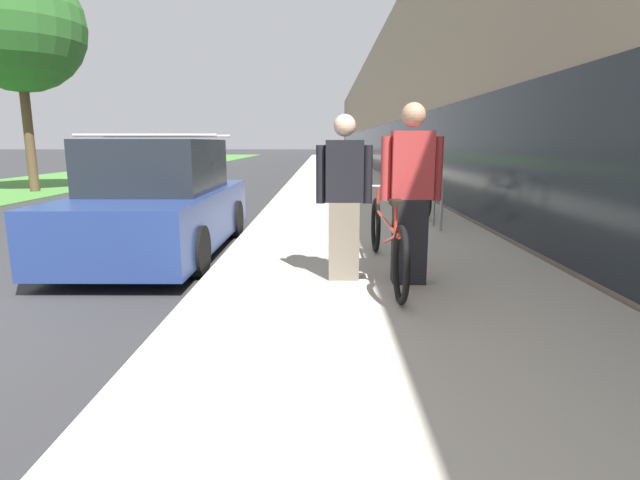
{
  "coord_description": "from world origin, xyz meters",
  "views": [
    {
      "loc": [
        4.36,
        -3.51,
        1.53
      ],
      "look_at": [
        4.24,
        14.49,
        -2.0
      ],
      "focal_mm": 28.0,
      "sensor_mm": 36.0,
      "label": 1
    }
  ],
  "objects_px": {
    "parked_sedan_curbside": "(161,204)",
    "tandem_bicycle": "(386,239)",
    "cruiser_bike_nearest": "(421,196)",
    "person_bystander": "(344,198)",
    "person_rider": "(411,195)",
    "street_tree_far": "(17,25)",
    "bike_rack_hoop": "(438,198)"
  },
  "relations": [
    {
      "from": "tandem_bicycle",
      "to": "parked_sedan_curbside",
      "type": "height_order",
      "value": "parked_sedan_curbside"
    },
    {
      "from": "parked_sedan_curbside",
      "to": "tandem_bicycle",
      "type": "bearing_deg",
      "value": -26.29
    },
    {
      "from": "tandem_bicycle",
      "to": "street_tree_far",
      "type": "distance_m",
      "value": 14.77
    },
    {
      "from": "parked_sedan_curbside",
      "to": "street_tree_far",
      "type": "bearing_deg",
      "value": 127.91
    },
    {
      "from": "tandem_bicycle",
      "to": "person_rider",
      "type": "distance_m",
      "value": 0.68
    },
    {
      "from": "tandem_bicycle",
      "to": "parked_sedan_curbside",
      "type": "relative_size",
      "value": 0.7
    },
    {
      "from": "tandem_bicycle",
      "to": "person_bystander",
      "type": "distance_m",
      "value": 0.71
    },
    {
      "from": "person_bystander",
      "to": "cruiser_bike_nearest",
      "type": "bearing_deg",
      "value": 69.97
    },
    {
      "from": "cruiser_bike_nearest",
      "to": "street_tree_far",
      "type": "height_order",
      "value": "street_tree_far"
    },
    {
      "from": "bike_rack_hoop",
      "to": "street_tree_far",
      "type": "distance_m",
      "value": 13.83
    },
    {
      "from": "tandem_bicycle",
      "to": "cruiser_bike_nearest",
      "type": "xyz_separation_m",
      "value": [
        1.25,
        4.5,
        -0.0
      ]
    },
    {
      "from": "street_tree_far",
      "to": "parked_sedan_curbside",
      "type": "bearing_deg",
      "value": -52.09
    },
    {
      "from": "tandem_bicycle",
      "to": "person_rider",
      "type": "relative_size",
      "value": 1.59
    },
    {
      "from": "tandem_bicycle",
      "to": "person_bystander",
      "type": "height_order",
      "value": "person_bystander"
    },
    {
      "from": "person_bystander",
      "to": "street_tree_far",
      "type": "bearing_deg",
      "value": 131.66
    },
    {
      "from": "person_rider",
      "to": "cruiser_bike_nearest",
      "type": "distance_m",
      "value": 5.01
    },
    {
      "from": "cruiser_bike_nearest",
      "to": "tandem_bicycle",
      "type": "bearing_deg",
      "value": -105.48
    },
    {
      "from": "person_rider",
      "to": "parked_sedan_curbside",
      "type": "bearing_deg",
      "value": 149.69
    },
    {
      "from": "tandem_bicycle",
      "to": "cruiser_bike_nearest",
      "type": "relative_size",
      "value": 1.56
    },
    {
      "from": "street_tree_far",
      "to": "person_bystander",
      "type": "bearing_deg",
      "value": -48.34
    },
    {
      "from": "bike_rack_hoop",
      "to": "cruiser_bike_nearest",
      "type": "xyz_separation_m",
      "value": [
        0.02,
        1.56,
        -0.13
      ]
    },
    {
      "from": "person_bystander",
      "to": "bike_rack_hoop",
      "type": "bearing_deg",
      "value": 61.67
    },
    {
      "from": "bike_rack_hoop",
      "to": "parked_sedan_curbside",
      "type": "xyz_separation_m",
      "value": [
        -4.17,
        -1.48,
        0.08
      ]
    },
    {
      "from": "parked_sedan_curbside",
      "to": "street_tree_far",
      "type": "relative_size",
      "value": 0.6
    },
    {
      "from": "person_bystander",
      "to": "parked_sedan_curbside",
      "type": "xyz_separation_m",
      "value": [
        -2.47,
        1.68,
        -0.26
      ]
    },
    {
      "from": "tandem_bicycle",
      "to": "parked_sedan_curbside",
      "type": "xyz_separation_m",
      "value": [
        -2.94,
        1.45,
        0.21
      ]
    },
    {
      "from": "person_bystander",
      "to": "street_tree_far",
      "type": "xyz_separation_m",
      "value": [
        -9.26,
        10.41,
        3.96
      ]
    },
    {
      "from": "tandem_bicycle",
      "to": "bike_rack_hoop",
      "type": "height_order",
      "value": "tandem_bicycle"
    },
    {
      "from": "tandem_bicycle",
      "to": "person_rider",
      "type": "bearing_deg",
      "value": -63.37
    },
    {
      "from": "parked_sedan_curbside",
      "to": "bike_rack_hoop",
      "type": "bearing_deg",
      "value": 19.53
    },
    {
      "from": "person_bystander",
      "to": "parked_sedan_curbside",
      "type": "distance_m",
      "value": 3.0
    },
    {
      "from": "bike_rack_hoop",
      "to": "person_bystander",
      "type": "bearing_deg",
      "value": -118.33
    }
  ]
}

